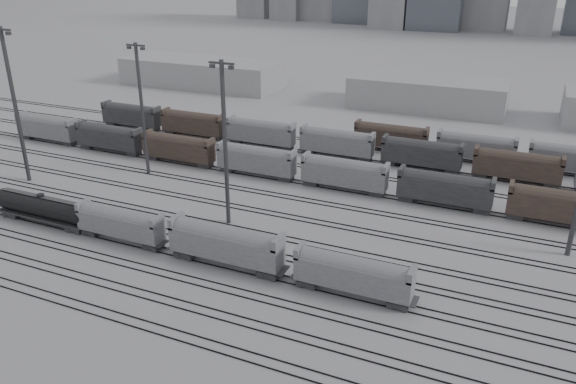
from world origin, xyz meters
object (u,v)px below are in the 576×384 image
at_px(light_mast_a, 15,103).
at_px(light_mast_c, 225,141).
at_px(hopper_car_a, 120,222).
at_px(tank_car_b, 43,207).
at_px(hopper_car_b, 226,242).
at_px(hopper_car_c, 353,273).

bearing_deg(light_mast_a, light_mast_c, -0.83).
distance_m(hopper_car_a, light_mast_a, 35.00).
distance_m(hopper_car_a, light_mast_c, 18.73).
xyz_separation_m(tank_car_b, hopper_car_b, (31.76, 0.00, 0.83)).
bearing_deg(light_mast_c, hopper_car_c, -26.04).
distance_m(hopper_car_c, light_mast_a, 67.21).
relative_size(tank_car_b, light_mast_c, 0.75).
bearing_deg(light_mast_c, hopper_car_b, -61.47).
relative_size(light_mast_a, light_mast_c, 1.10).
bearing_deg(hopper_car_c, light_mast_a, 169.53).
xyz_separation_m(tank_car_b, hopper_car_a, (14.64, 0.00, 0.37)).
height_order(hopper_car_a, hopper_car_c, hopper_car_c).
bearing_deg(hopper_car_b, light_mast_a, 165.90).
distance_m(tank_car_b, hopper_car_b, 31.77).
bearing_deg(tank_car_b, hopper_car_b, 0.00).
bearing_deg(tank_car_b, hopper_car_c, 0.00).
relative_size(hopper_car_b, light_mast_c, 0.64).
relative_size(hopper_car_a, light_mast_c, 0.55).
bearing_deg(hopper_car_c, hopper_car_a, 180.00).
bearing_deg(hopper_car_b, tank_car_b, 180.00).
bearing_deg(light_mast_a, hopper_car_a, -21.34).
relative_size(tank_car_b, light_mast_a, 0.68).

